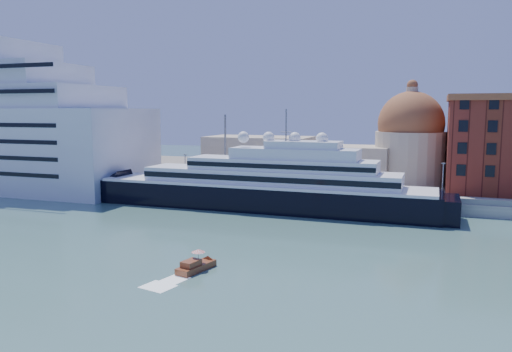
% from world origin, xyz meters
% --- Properties ---
extents(ground, '(400.00, 400.00, 0.00)m').
position_xyz_m(ground, '(0.00, 0.00, 0.00)').
color(ground, '#355B58').
rests_on(ground, ground).
extents(quay, '(180.00, 10.00, 2.50)m').
position_xyz_m(quay, '(0.00, 34.00, 1.25)').
color(quay, gray).
rests_on(quay, ground).
extents(land, '(260.00, 72.00, 2.00)m').
position_xyz_m(land, '(0.00, 75.00, 1.00)').
color(land, slate).
rests_on(land, ground).
extents(quay_fence, '(180.00, 0.10, 1.20)m').
position_xyz_m(quay_fence, '(0.00, 29.50, 3.10)').
color(quay_fence, slate).
rests_on(quay_fence, quay).
extents(superyacht, '(85.24, 11.82, 25.47)m').
position_xyz_m(superyacht, '(-9.81, 23.00, 4.40)').
color(superyacht, black).
rests_on(superyacht, ground).
extents(service_barge, '(10.76, 3.87, 2.40)m').
position_xyz_m(service_barge, '(-40.10, 20.97, 0.69)').
color(service_barge, white).
rests_on(service_barge, ground).
extents(water_taxi, '(3.43, 6.63, 3.00)m').
position_xyz_m(water_taxi, '(-1.47, -20.52, 0.72)').
color(water_taxi, brown).
rests_on(water_taxi, ground).
extents(church, '(66.00, 18.00, 25.50)m').
position_xyz_m(church, '(6.39, 57.72, 10.91)').
color(church, beige).
rests_on(church, land).
extents(lamp_posts, '(120.80, 2.40, 18.00)m').
position_xyz_m(lamp_posts, '(-12.67, 32.27, 9.84)').
color(lamp_posts, slate).
rests_on(lamp_posts, quay).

